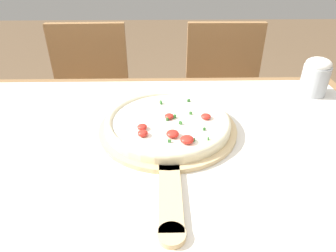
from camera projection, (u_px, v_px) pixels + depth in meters
dining_table at (155, 194)px, 0.76m from camera, size 1.28×0.96×0.78m
towel_cloth at (154, 158)px, 0.70m from camera, size 1.20×0.88×0.00m
pizza_peel at (168, 132)px, 0.78m from camera, size 0.36×0.55×0.01m
pizza at (168, 122)px, 0.78m from camera, size 0.33×0.33×0.03m
chair_left at (91, 101)px, 1.55m from camera, size 0.41×0.41×0.88m
chair_right at (223, 100)px, 1.56m from camera, size 0.41×0.41×0.88m
flour_cup at (316, 76)px, 0.95m from camera, size 0.08×0.08×0.12m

